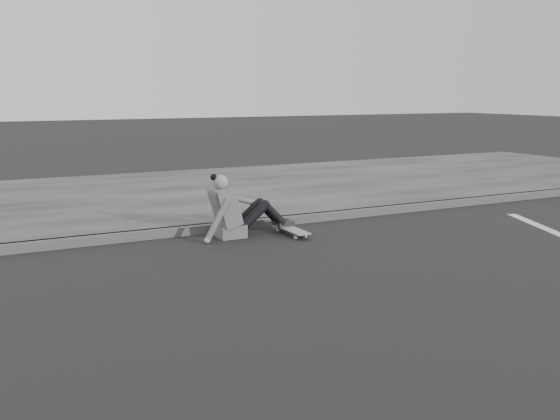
{
  "coord_description": "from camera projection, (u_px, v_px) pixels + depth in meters",
  "views": [
    {
      "loc": [
        -2.82,
        -5.5,
        1.94
      ],
      "look_at": [
        0.57,
        1.28,
        0.5
      ],
      "focal_mm": 40.0,
      "sensor_mm": 36.0,
      "label": 1
    }
  ],
  "objects": [
    {
      "name": "ground",
      "position": [
        286.0,
        283.0,
        6.43
      ],
      "size": [
        80.0,
        80.0,
        0.0
      ],
      "primitive_type": "plane",
      "color": "black",
      "rests_on": "ground"
    },
    {
      "name": "curb",
      "position": [
        202.0,
        229.0,
        8.69
      ],
      "size": [
        24.0,
        0.16,
        0.12
      ],
      "primitive_type": "cube",
      "color": "#484848",
      "rests_on": "ground"
    },
    {
      "name": "seated_woman",
      "position": [
        235.0,
        211.0,
        8.43
      ],
      "size": [
        1.38,
        0.46,
        0.88
      ],
      "color": "#59595B",
      "rests_on": "ground"
    },
    {
      "name": "skateboard",
      "position": [
        291.0,
        230.0,
        8.59
      ],
      "size": [
        0.2,
        0.78,
        0.09
      ],
      "color": "#A6A6A1",
      "rests_on": "ground"
    },
    {
      "name": "sidewalk",
      "position": [
        146.0,
        197.0,
        11.34
      ],
      "size": [
        24.0,
        6.0,
        0.12
      ],
      "primitive_type": "cube",
      "color": "#3A3A3A",
      "rests_on": "ground"
    }
  ]
}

